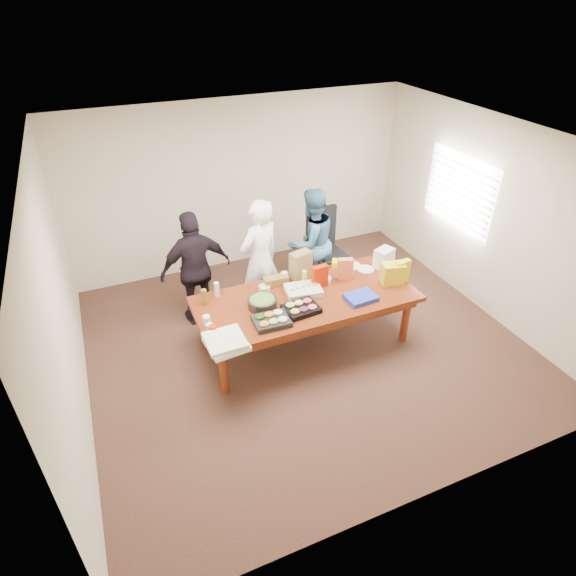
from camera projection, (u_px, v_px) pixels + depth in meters
name	position (u px, v px, depth m)	size (l,w,h in m)	color
floor	(305.00, 344.00, 6.45)	(5.50, 5.00, 0.02)	#47301E
ceiling	(310.00, 141.00, 4.96)	(5.50, 5.00, 0.02)	white
wall_back	(241.00, 185.00, 7.63)	(5.50, 0.04, 2.70)	beige
wall_front	(441.00, 398.00, 3.78)	(5.50, 0.04, 2.70)	beige
wall_left	(59.00, 308.00, 4.81)	(0.04, 5.00, 2.70)	beige
wall_right	(487.00, 217.00, 6.61)	(0.04, 5.00, 2.70)	beige
window_panel	(459.00, 192.00, 6.98)	(0.03, 1.40, 1.10)	white
window_blinds	(457.00, 193.00, 6.97)	(0.04, 1.36, 1.00)	beige
conference_table	(306.00, 321.00, 6.24)	(2.80, 1.20, 0.75)	#4C1C0F
office_chair	(327.00, 253.00, 7.32)	(0.61, 0.61, 1.19)	black
person_center	(260.00, 261.00, 6.54)	(0.65, 0.43, 1.78)	white
person_right	(311.00, 242.00, 7.10)	(0.81, 0.63, 1.66)	teal
person_left	(196.00, 269.00, 6.45)	(0.98, 0.41, 1.67)	black
veggie_tray	(271.00, 321.00, 5.57)	(0.42, 0.32, 0.06)	black
fruit_tray	(301.00, 309.00, 5.77)	(0.41, 0.32, 0.06)	black
sheet_cake	(303.00, 290.00, 6.10)	(0.45, 0.33, 0.08)	beige
salad_bowl	(262.00, 303.00, 5.83)	(0.36, 0.36, 0.12)	black
chip_bag_blue	(361.00, 297.00, 5.98)	(0.38, 0.28, 0.06)	#1E32B3
chip_bag_red	(320.00, 276.00, 6.16)	(0.21, 0.09, 0.30)	#A81D00
chip_bag_yellow	(402.00, 272.00, 6.25)	(0.21, 0.09, 0.32)	yellow
chip_bag_orange	(345.00, 269.00, 6.31)	(0.20, 0.09, 0.31)	#E6633B
mayo_jar	(284.00, 277.00, 6.31)	(0.09, 0.09, 0.14)	silver
mustard_bottle	(304.00, 277.00, 6.26)	(0.06, 0.06, 0.18)	yellow
dressing_bottle	(204.00, 297.00, 5.85)	(0.07, 0.07, 0.21)	brown
ranch_bottle	(217.00, 289.00, 6.01)	(0.06, 0.06, 0.19)	beige
banana_bunch	(341.00, 264.00, 6.65)	(0.26, 0.15, 0.09)	#FFE700
bread_loaf	(276.00, 281.00, 6.24)	(0.32, 0.14, 0.13)	brown
kraft_bag	(301.00, 265.00, 6.35)	(0.28, 0.16, 0.37)	olive
red_cup	(213.00, 330.00, 5.38)	(0.09, 0.09, 0.12)	#B22000
clear_cup_a	(210.00, 328.00, 5.42)	(0.08, 0.08, 0.11)	white
clear_cup_b	(207.00, 320.00, 5.53)	(0.09, 0.09, 0.12)	white
pizza_box_lower	(227.00, 344.00, 5.23)	(0.42, 0.42, 0.05)	white
pizza_box_upper	(225.00, 340.00, 5.21)	(0.42, 0.42, 0.05)	silver
plate_a	(366.00, 269.00, 6.60)	(0.24, 0.24, 0.01)	white
plate_b	(352.00, 266.00, 6.68)	(0.24, 0.24, 0.02)	beige
dip_bowl_a	(326.00, 280.00, 6.33)	(0.15, 0.15, 0.06)	silver
dip_bowl_b	(265.00, 288.00, 6.16)	(0.15, 0.15, 0.06)	silver
grocery_bag_white	(384.00, 258.00, 6.59)	(0.26, 0.18, 0.28)	silver
grocery_bag_yellow	(392.00, 274.00, 6.24)	(0.28, 0.20, 0.28)	gold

